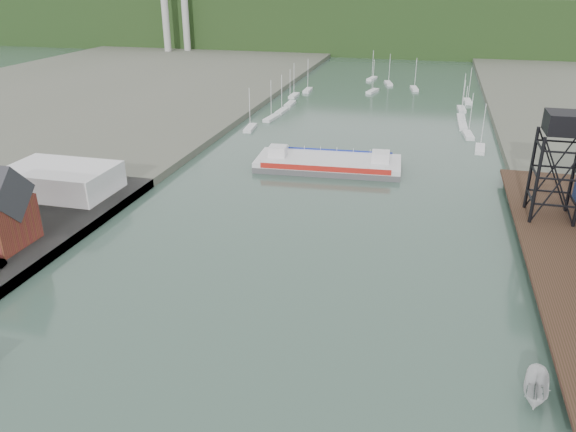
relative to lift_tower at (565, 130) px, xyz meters
The scene contains 6 objects.
white_shed 80.28m from the lift_tower, behind, with size 18.00×12.00×4.50m, color silver.
lift_tower is the anchor object (origin of this frame).
marina_sailboats 89.04m from the lift_tower, 113.46° to the left, with size 57.71×92.65×0.90m.
distant_hills 246.51m from the lift_tower, 99.10° to the left, with size 500.00×120.00×80.00m.
chain_ferry 45.37m from the lift_tower, 151.60° to the left, with size 29.37×13.39×4.13m.
motorboat 43.66m from the lift_tower, 99.75° to the right, with size 2.20×5.86×2.26m, color silver.
Camera 1 is at (16.09, -27.85, 36.20)m, focal length 35.00 mm.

